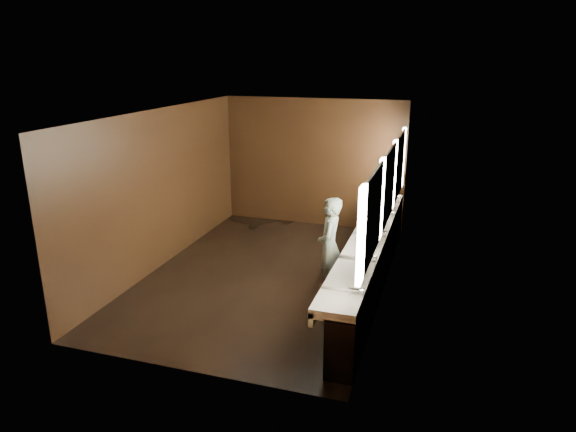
% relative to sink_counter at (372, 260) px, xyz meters
% --- Properties ---
extents(floor, '(6.00, 6.00, 0.00)m').
position_rel_sink_counter_xyz_m(floor, '(-1.79, 0.00, -0.50)').
color(floor, black).
rests_on(floor, ground).
extents(ceiling, '(4.00, 6.00, 0.02)m').
position_rel_sink_counter_xyz_m(ceiling, '(-1.79, 0.00, 2.30)').
color(ceiling, '#2D2D2B').
rests_on(ceiling, wall_back).
extents(wall_back, '(4.00, 0.02, 2.80)m').
position_rel_sink_counter_xyz_m(wall_back, '(-1.79, 3.00, 0.90)').
color(wall_back, black).
rests_on(wall_back, floor).
extents(wall_front, '(4.00, 0.02, 2.80)m').
position_rel_sink_counter_xyz_m(wall_front, '(-1.79, -3.00, 0.90)').
color(wall_front, black).
rests_on(wall_front, floor).
extents(wall_left, '(0.02, 6.00, 2.80)m').
position_rel_sink_counter_xyz_m(wall_left, '(-3.79, 0.00, 0.90)').
color(wall_left, black).
rests_on(wall_left, floor).
extents(wall_right, '(0.02, 6.00, 2.80)m').
position_rel_sink_counter_xyz_m(wall_right, '(0.21, 0.00, 0.90)').
color(wall_right, black).
rests_on(wall_right, floor).
extents(sink_counter, '(0.55, 5.40, 1.01)m').
position_rel_sink_counter_xyz_m(sink_counter, '(0.00, 0.00, 0.00)').
color(sink_counter, black).
rests_on(sink_counter, floor).
extents(mirror_band, '(0.06, 5.03, 1.15)m').
position_rel_sink_counter_xyz_m(mirror_band, '(0.19, -0.00, 1.25)').
color(mirror_band, white).
rests_on(mirror_band, wall_right).
extents(person, '(0.43, 0.61, 1.57)m').
position_rel_sink_counter_xyz_m(person, '(-0.64, -0.31, 0.29)').
color(person, '#94C6DD').
rests_on(person, floor).
extents(trash_bin, '(0.49, 0.49, 0.59)m').
position_rel_sink_counter_xyz_m(trash_bin, '(-0.22, -0.80, -0.20)').
color(trash_bin, black).
rests_on(trash_bin, floor).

